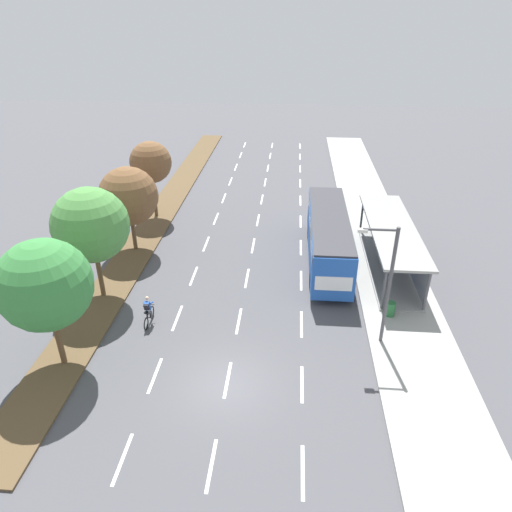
% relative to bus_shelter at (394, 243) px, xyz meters
% --- Properties ---
extents(ground_plane, '(140.00, 140.00, 0.00)m').
position_rel_bus_shelter_xyz_m(ground_plane, '(-9.53, -11.76, -1.87)').
color(ground_plane, '#4C4C51').
extents(median_strip, '(2.60, 52.00, 0.12)m').
position_rel_bus_shelter_xyz_m(median_strip, '(-17.83, 8.24, -1.81)').
color(median_strip, brown).
rests_on(median_strip, ground).
extents(sidewalk_right, '(4.50, 52.00, 0.15)m').
position_rel_bus_shelter_xyz_m(sidewalk_right, '(-0.28, 8.24, -1.79)').
color(sidewalk_right, '#9E9E99').
rests_on(sidewalk_right, ground).
extents(lane_divider_left, '(0.14, 48.65, 0.01)m').
position_rel_bus_shelter_xyz_m(lane_divider_left, '(-13.03, 7.06, -1.86)').
color(lane_divider_left, white).
rests_on(lane_divider_left, ground).
extents(lane_divider_center, '(0.14, 48.65, 0.01)m').
position_rel_bus_shelter_xyz_m(lane_divider_center, '(-9.53, 7.06, -1.86)').
color(lane_divider_center, white).
rests_on(lane_divider_center, ground).
extents(lane_divider_right, '(0.14, 48.65, 0.01)m').
position_rel_bus_shelter_xyz_m(lane_divider_right, '(-6.03, 7.06, -1.86)').
color(lane_divider_right, white).
rests_on(lane_divider_right, ground).
extents(bus_shelter, '(2.90, 11.29, 2.86)m').
position_rel_bus_shelter_xyz_m(bus_shelter, '(0.00, 0.00, 0.00)').
color(bus_shelter, gray).
rests_on(bus_shelter, sidewalk_right).
extents(bus, '(2.54, 11.29, 3.37)m').
position_rel_bus_shelter_xyz_m(bus, '(-4.28, 0.53, 0.20)').
color(bus, '#2356B2').
rests_on(bus, ground).
extents(cyclist, '(0.46, 1.82, 1.71)m').
position_rel_bus_shelter_xyz_m(cyclist, '(-14.44, -7.44, -1.08)').
color(cyclist, black).
rests_on(cyclist, ground).
extents(median_tree_nearest, '(4.25, 4.25, 6.58)m').
position_rel_bus_shelter_xyz_m(median_tree_nearest, '(-17.69, -10.99, 2.70)').
color(median_tree_nearest, brown).
rests_on(median_tree_nearest, median_strip).
extents(median_tree_second, '(4.30, 4.30, 6.77)m').
position_rel_bus_shelter_xyz_m(median_tree_second, '(-18.00, -4.96, 2.86)').
color(median_tree_second, brown).
rests_on(median_tree_second, median_strip).
extents(median_tree_third, '(4.02, 4.02, 6.02)m').
position_rel_bus_shelter_xyz_m(median_tree_third, '(-17.91, 1.08, 2.26)').
color(median_tree_third, brown).
rests_on(median_tree_third, median_strip).
extents(median_tree_fourth, '(3.29, 3.29, 6.17)m').
position_rel_bus_shelter_xyz_m(median_tree_fourth, '(-18.05, 7.11, 2.76)').
color(median_tree_fourth, brown).
rests_on(median_tree_fourth, median_strip).
extents(streetlight, '(1.91, 0.24, 6.50)m').
position_rel_bus_shelter_xyz_m(streetlight, '(-2.11, -8.08, 2.02)').
color(streetlight, '#4C4C51').
rests_on(streetlight, sidewalk_right).
extents(trash_bin, '(0.52, 0.52, 0.85)m').
position_rel_bus_shelter_xyz_m(trash_bin, '(-1.08, -5.78, -1.29)').
color(trash_bin, '#286B38').
rests_on(trash_bin, sidewalk_right).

